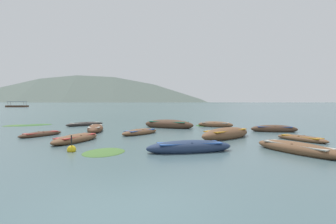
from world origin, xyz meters
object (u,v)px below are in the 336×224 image
rowboat_2 (85,124)px  rowboat_5 (215,125)px  rowboat_1 (274,129)px  rowboat_4 (301,139)px  rowboat_0 (76,139)px  rowboat_8 (297,149)px  mooring_buoy (72,149)px  rowboat_10 (169,125)px  rowboat_9 (140,132)px  rowboat_7 (41,134)px  rowboat_6 (226,134)px  rowboat_3 (189,147)px  ferry_0 (17,106)px  rowboat_11 (95,129)px

rowboat_2 → rowboat_5: bearing=-3.8°
rowboat_1 → rowboat_4: 4.89m
rowboat_0 → rowboat_8: size_ratio=0.94×
rowboat_1 → rowboat_8: rowboat_1 is taller
mooring_buoy → rowboat_10: bearing=70.8°
rowboat_9 → rowboat_7: bearing=-169.3°
rowboat_10 → rowboat_7: bearing=-143.3°
rowboat_6 → rowboat_7: 11.92m
rowboat_5 → rowboat_3: bearing=-103.1°
rowboat_4 → rowboat_6: bearing=165.0°
rowboat_0 → rowboat_8: bearing=-15.8°
rowboat_9 → mooring_buoy: 7.11m
mooring_buoy → rowboat_1: bearing=35.9°
ferry_0 → rowboat_8: bearing=-55.0°
rowboat_7 → ferry_0: 112.20m
rowboat_4 → rowboat_11: bearing=160.2°
rowboat_3 → rowboat_9: size_ratio=1.24×
rowboat_0 → rowboat_1: size_ratio=1.16×
rowboat_5 → rowboat_10: 4.31m
rowboat_0 → rowboat_7: 4.05m
rowboat_9 → mooring_buoy: mooring_buoy is taller
rowboat_11 → rowboat_5: bearing=23.1°
rowboat_7 → rowboat_1: bearing=11.0°
rowboat_3 → rowboat_4: 7.58m
rowboat_4 → rowboat_8: bearing=-116.3°
mooring_buoy → ferry_0: bearing=121.1°
rowboat_1 → rowboat_3: size_ratio=0.85×
rowboat_6 → mooring_buoy: (-7.78, -4.93, -0.16)m
rowboat_5 → rowboat_10: bearing=-165.5°
rowboat_3 → rowboat_11: size_ratio=0.97×
rowboat_8 → rowboat_5: bearing=97.9°
rowboat_7 → rowboat_4: bearing=-6.2°
rowboat_5 → rowboat_7: (-12.35, -7.17, -0.06)m
rowboat_10 → rowboat_2: bearing=166.6°
rowboat_8 → rowboat_10: (-5.95, 11.66, 0.08)m
rowboat_7 → rowboat_11: 4.07m
rowboat_2 → rowboat_1: bearing=-16.9°
rowboat_4 → rowboat_6: 4.27m
rowboat_8 → rowboat_9: rowboat_8 is taller
rowboat_5 → rowboat_6: size_ratio=0.80×
rowboat_0 → mooring_buoy: 3.22m
rowboat_0 → ferry_0: size_ratio=0.48×
rowboat_6 → ferry_0: 119.24m
rowboat_7 → mooring_buoy: mooring_buoy is taller
rowboat_4 → rowboat_11: size_ratio=0.77×
rowboat_1 → rowboat_6: size_ratio=0.83×
rowboat_6 → rowboat_10: size_ratio=0.88×
rowboat_3 → rowboat_5: (2.93, 12.63, -0.02)m
rowboat_0 → ferry_0: ferry_0 is taller
rowboat_9 → ferry_0: ferry_0 is taller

